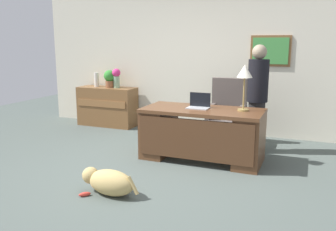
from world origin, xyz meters
TOP-DOWN VIEW (x-y plane):
  - ground_plane at (0.00, 0.00)m, footprint 12.00×12.00m
  - back_wall at (0.01, 2.60)m, footprint 7.00×0.16m
  - desk at (0.53, 0.80)m, footprint 1.77×0.82m
  - credenza at (-1.98, 2.25)m, footprint 1.23×0.50m
  - armchair at (0.67, 1.83)m, footprint 0.60×0.59m
  - person_standing at (1.21, 1.53)m, footprint 0.32×0.32m
  - dog_lying at (-0.09, -0.82)m, footprint 0.76×0.34m
  - laptop at (0.46, 0.88)m, footprint 0.32×0.22m
  - desk_lamp at (1.11, 0.91)m, footprint 0.22×0.22m
  - vase_with_flowers at (-1.75, 2.25)m, footprint 0.17×0.17m
  - vase_empty at (-2.23, 2.25)m, footprint 0.10×0.10m
  - potted_plant at (-1.91, 2.25)m, footprint 0.24×0.24m
  - dog_toy_bone at (-0.32, -0.97)m, footprint 0.13×0.14m

SIDE VIEW (x-z plane):
  - ground_plane at x=0.00m, z-range 0.00..0.00m
  - dog_toy_bone at x=-0.32m, z-range 0.00..0.05m
  - dog_lying at x=-0.09m, z-range 0.01..0.31m
  - credenza at x=-1.98m, z-range 0.00..0.81m
  - desk at x=0.53m, z-range 0.03..0.81m
  - armchair at x=0.67m, z-range -0.07..1.06m
  - laptop at x=0.46m, z-range 0.72..0.94m
  - person_standing at x=1.21m, z-range 0.03..1.74m
  - vase_empty at x=-2.23m, z-range 0.81..1.11m
  - potted_plant at x=-1.91m, z-range 0.83..1.19m
  - vase_with_flowers at x=-1.75m, z-range 0.84..1.23m
  - desk_lamp at x=1.11m, z-range 0.97..1.63m
  - back_wall at x=0.01m, z-range 0.00..2.70m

